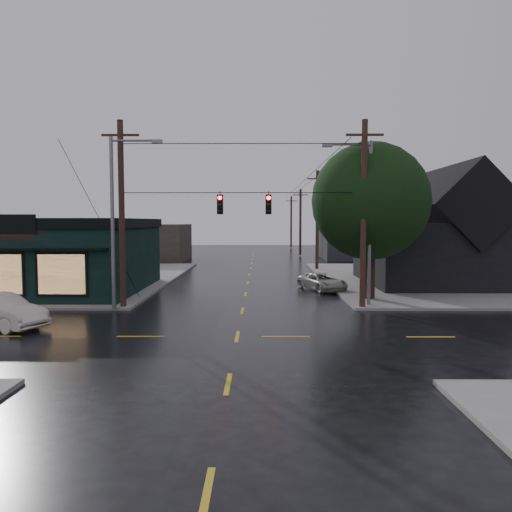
{
  "coord_description": "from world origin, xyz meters",
  "views": [
    {
      "loc": [
        0.93,
        -20.34,
        4.78
      ],
      "look_at": [
        0.74,
        5.47,
        2.97
      ],
      "focal_mm": 35.0,
      "sensor_mm": 36.0,
      "label": 1
    }
  ],
  "objects_px": {
    "corner_tree": "(370,201)",
    "utility_pole_ne": "(362,309)",
    "utility_pole_nw": "(124,309)",
    "suv_silver": "(322,282)"
  },
  "relations": [
    {
      "from": "corner_tree",
      "to": "utility_pole_ne",
      "type": "bearing_deg",
      "value": -108.61
    },
    {
      "from": "corner_tree",
      "to": "utility_pole_ne",
      "type": "xyz_separation_m",
      "value": [
        -1.01,
        -2.99,
        -5.95
      ]
    },
    {
      "from": "corner_tree",
      "to": "utility_pole_nw",
      "type": "height_order",
      "value": "corner_tree"
    },
    {
      "from": "utility_pole_ne",
      "to": "suv_silver",
      "type": "height_order",
      "value": "utility_pole_ne"
    },
    {
      "from": "suv_silver",
      "to": "utility_pole_ne",
      "type": "bearing_deg",
      "value": -103.46
    },
    {
      "from": "utility_pole_nw",
      "to": "corner_tree",
      "type": "bearing_deg",
      "value": 12.06
    },
    {
      "from": "utility_pole_nw",
      "to": "suv_silver",
      "type": "distance_m",
      "value": 13.92
    },
    {
      "from": "corner_tree",
      "to": "utility_pole_ne",
      "type": "relative_size",
      "value": 0.92
    },
    {
      "from": "corner_tree",
      "to": "suv_silver",
      "type": "xyz_separation_m",
      "value": [
        -2.24,
        4.42,
        -5.35
      ]
    },
    {
      "from": "corner_tree",
      "to": "utility_pole_nw",
      "type": "relative_size",
      "value": 0.92
    }
  ]
}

